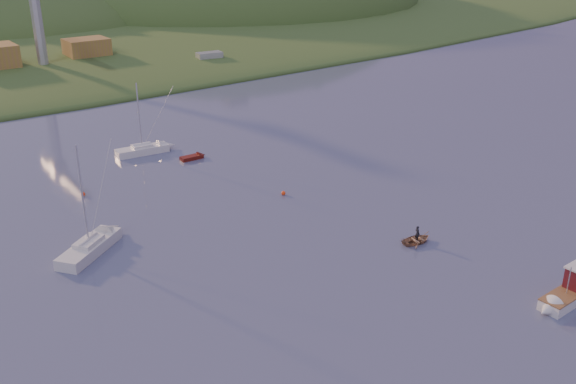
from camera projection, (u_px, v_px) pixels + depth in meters
ground at (550, 380)px, 45.51m from camera, size 500.00×500.00×0.00m
hill_right at (232, 9)px, 242.12m from camera, size 150.00×130.00×60.00m
wharf at (56, 68)px, 138.13m from camera, size 42.00×16.00×2.40m
shed_east at (87, 48)px, 142.77m from camera, size 9.00×7.00×4.00m
fishing_boat at (563, 296)px, 54.08m from camera, size 6.39×2.14×4.04m
sailboat_near at (89, 247)px, 62.71m from camera, size 7.94×6.75×11.21m
sailboat_far at (142, 149)px, 90.03m from camera, size 7.45×2.84×10.10m
canoe at (417, 240)px, 64.97m from camera, size 3.52×2.69×0.68m
paddler at (417, 236)px, 64.79m from camera, size 0.45×0.62×1.61m
red_tender at (196, 156)px, 88.43m from camera, size 3.67×1.29×1.24m
work_vessel at (210, 62)px, 144.25m from camera, size 13.61×6.34×3.37m
buoy_1 at (283, 193)px, 76.45m from camera, size 0.50×0.50×0.50m
buoy_3 at (83, 194)px, 76.15m from camera, size 0.50×0.50×0.50m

